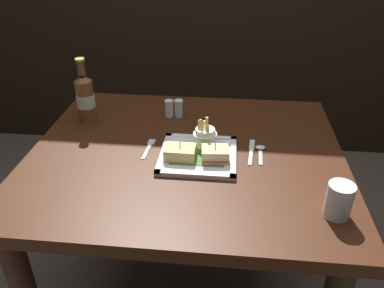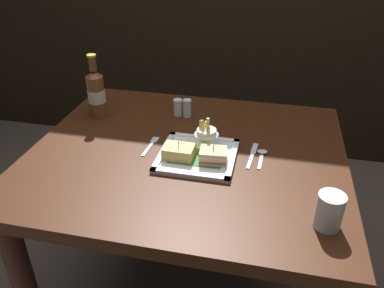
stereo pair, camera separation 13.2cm
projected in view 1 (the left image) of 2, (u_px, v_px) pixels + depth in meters
dining_table at (186, 180)px, 1.42m from camera, size 1.09×0.94×0.77m
square_plate at (198, 155)px, 1.32m from camera, size 0.26×0.26×0.02m
sandwich_half_left at (180, 152)px, 1.29m from camera, size 0.10×0.08×0.06m
sandwich_half_right at (215, 154)px, 1.28m from camera, size 0.09×0.08×0.06m
fries_cup at (205, 134)px, 1.35m from camera, size 0.09×0.09×0.11m
beer_bottle at (85, 97)px, 1.51m from camera, size 0.07×0.07×0.26m
water_glass at (339, 202)px, 1.05m from camera, size 0.07×0.07×0.10m
fork at (149, 148)px, 1.38m from camera, size 0.03×0.14×0.00m
knife at (251, 151)px, 1.36m from camera, size 0.03×0.17×0.00m
spoon at (260, 150)px, 1.36m from camera, size 0.04×0.12×0.01m
salt_shaker at (169, 109)px, 1.58m from camera, size 0.04×0.04×0.07m
pepper_shaker at (179, 110)px, 1.58m from camera, size 0.04×0.04×0.07m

